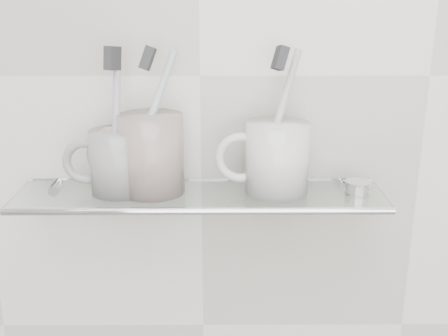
{
  "coord_description": "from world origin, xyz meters",
  "views": [
    {
      "loc": [
        0.03,
        0.32,
        1.37
      ],
      "look_at": [
        0.03,
        1.04,
        1.14
      ],
      "focal_mm": 45.0,
      "sensor_mm": 36.0,
      "label": 1
    }
  ],
  "objects_px": {
    "mug_center": "(152,154)",
    "mug_right": "(277,158)",
    "shelf_glass": "(200,195)",
    "mug_left": "(119,162)"
  },
  "relations": [
    {
      "from": "mug_center",
      "to": "mug_right",
      "type": "xyz_separation_m",
      "value": [
        0.17,
        0.0,
        -0.01
      ]
    },
    {
      "from": "shelf_glass",
      "to": "mug_right",
      "type": "bearing_deg",
      "value": 2.74
    },
    {
      "from": "mug_left",
      "to": "mug_center",
      "type": "xyz_separation_m",
      "value": [
        0.04,
        0.0,
        0.01
      ]
    },
    {
      "from": "shelf_glass",
      "to": "mug_center",
      "type": "bearing_deg",
      "value": 175.55
    },
    {
      "from": "shelf_glass",
      "to": "mug_left",
      "type": "xyz_separation_m",
      "value": [
        -0.11,
        0.0,
        0.05
      ]
    },
    {
      "from": "shelf_glass",
      "to": "mug_left",
      "type": "relative_size",
      "value": 5.81
    },
    {
      "from": "mug_center",
      "to": "mug_right",
      "type": "relative_size",
      "value": 1.11
    },
    {
      "from": "mug_left",
      "to": "mug_center",
      "type": "relative_size",
      "value": 0.8
    },
    {
      "from": "mug_left",
      "to": "mug_center",
      "type": "distance_m",
      "value": 0.05
    },
    {
      "from": "mug_left",
      "to": "mug_right",
      "type": "distance_m",
      "value": 0.21
    }
  ]
}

